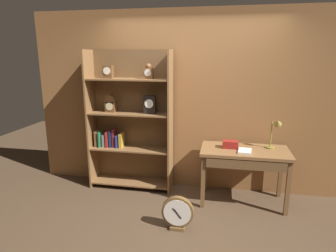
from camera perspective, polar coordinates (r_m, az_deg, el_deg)
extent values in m
plane|color=#4C3826|center=(3.47, 1.75, -20.78)|extent=(10.00, 10.00, 0.00)
cube|color=brown|center=(4.26, 4.80, 4.65)|extent=(4.80, 0.05, 2.60)
cube|color=brown|center=(4.49, -14.76, 1.12)|extent=(0.02, 0.35, 2.04)
cube|color=brown|center=(4.12, 0.48, 0.47)|extent=(0.03, 0.35, 2.04)
cube|color=brown|center=(4.43, -6.79, 1.29)|extent=(1.23, 0.01, 2.04)
cube|color=brown|center=(4.57, -7.10, -10.76)|extent=(1.18, 0.33, 0.02)
cube|color=brown|center=(4.38, -7.30, -4.41)|extent=(1.18, 0.33, 0.02)
cube|color=brown|center=(4.24, -7.52, 2.43)|extent=(1.18, 0.33, 0.02)
cube|color=brown|center=(4.18, -7.73, 9.05)|extent=(1.18, 0.33, 0.02)
cube|color=brown|center=(4.26, -11.65, 10.36)|extent=(0.14, 0.10, 0.18)
cylinder|color=silver|center=(4.21, -11.93, 10.51)|extent=(0.10, 0.01, 0.10)
cube|color=brown|center=(4.35, -11.16, 3.72)|extent=(0.15, 0.10, 0.15)
cylinder|color=brown|center=(4.33, -11.22, 5.04)|extent=(0.15, 0.10, 0.15)
cylinder|color=#C6B78C|center=(4.30, -11.44, 3.75)|extent=(0.11, 0.01, 0.11)
cube|color=brown|center=(4.10, -3.84, 10.25)|extent=(0.12, 0.08, 0.15)
sphere|color=brown|center=(4.09, -3.87, 11.59)|extent=(0.08, 0.08, 0.08)
cylinder|color=silver|center=(4.05, -4.01, 10.38)|extent=(0.09, 0.01, 0.09)
cube|color=black|center=(4.15, -3.57, 4.21)|extent=(0.17, 0.10, 0.26)
cylinder|color=white|center=(4.09, -3.76, 4.37)|extent=(0.13, 0.01, 0.13)
cube|color=brown|center=(4.52, -13.74, -2.40)|extent=(0.04, 0.13, 0.24)
cube|color=#236638|center=(4.49, -13.07, -2.48)|extent=(0.02, 0.15, 0.23)
cube|color=slate|center=(4.50, -12.31, -2.74)|extent=(0.04, 0.14, 0.19)
cube|color=maroon|center=(4.47, -11.65, -2.47)|extent=(0.03, 0.16, 0.23)
cube|color=#19234C|center=(4.46, -11.05, -2.43)|extent=(0.03, 0.15, 0.25)
cube|color=maroon|center=(4.44, -10.45, -2.31)|extent=(0.04, 0.13, 0.27)
cube|color=navy|center=(4.41, -9.83, -2.96)|extent=(0.03, 0.12, 0.18)
cube|color=#B78C2D|center=(4.40, -9.12, -2.79)|extent=(0.04, 0.14, 0.21)
cube|color=brown|center=(3.99, 14.82, -4.73)|extent=(1.15, 0.61, 0.04)
cube|color=brown|center=(3.88, 6.86, -10.87)|extent=(0.05, 0.05, 0.72)
cube|color=brown|center=(3.96, 22.42, -11.33)|extent=(0.05, 0.05, 0.72)
cube|color=brown|center=(4.35, 7.36, -8.11)|extent=(0.05, 0.05, 0.72)
cube|color=brown|center=(4.42, 21.16, -8.59)|extent=(0.05, 0.05, 0.72)
cube|color=brown|center=(3.75, 15.01, -7.38)|extent=(0.97, 0.03, 0.12)
cylinder|color=olive|center=(4.14, 19.33, -3.95)|extent=(0.12, 0.12, 0.02)
cylinder|color=olive|center=(4.09, 19.53, -1.50)|extent=(0.02, 0.02, 0.35)
cone|color=olive|center=(4.01, 20.67, 0.67)|extent=(0.14, 0.15, 0.13)
cube|color=maroon|center=(3.98, 12.11, -3.55)|extent=(0.20, 0.12, 0.10)
cube|color=silver|center=(3.87, 14.81, -4.77)|extent=(0.18, 0.24, 0.02)
cube|color=brown|center=(3.58, 1.86, -19.25)|extent=(0.17, 0.11, 0.04)
cylinder|color=brown|center=(3.47, 1.89, -16.41)|extent=(0.37, 0.06, 0.37)
cylinder|color=silver|center=(3.44, 1.80, -16.69)|extent=(0.32, 0.01, 0.32)
cube|color=black|center=(3.44, 1.78, -16.72)|extent=(0.07, 0.01, 0.10)
cube|color=black|center=(3.44, 1.78, -16.73)|extent=(0.11, 0.01, 0.12)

